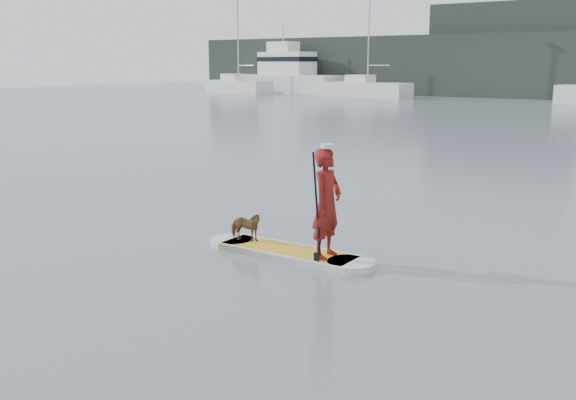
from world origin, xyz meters
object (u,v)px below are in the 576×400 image
Objects in this scene: paddler at (327,203)px; dog at (245,227)px; paddleboard at (288,252)px; sailboat_a at (238,86)px; motor_yacht_b at (291,74)px; sailboat_b at (367,88)px.

dog is (-1.71, -0.02, -0.64)m from paddler.
paddleboard is 0.28× the size of sailboat_a.
dog is 60.07m from motor_yacht_b.
sailboat_b reaches higher than paddler.
paddleboard is at bearing 88.29° from paddler.
paddleboard is 1.80× the size of paddler.
paddleboard is at bearing -40.63° from sailboat_a.
sailboat_a is (-39.16, 45.96, -0.20)m from paddler.
paddleboard is 1.25m from paddler.
paddler is at bearing -101.24° from dog.
paddler is (0.78, 0.01, 0.98)m from paddleboard.
sailboat_a is 0.92× the size of sailboat_b.
sailboat_b reaches higher than motor_yacht_b.
paddler is 53.00m from sailboat_b.
sailboat_a is (-37.45, 45.98, 0.44)m from dog.
dog is (-0.94, -0.01, 0.33)m from paddleboard.
dog is 59.30m from sailboat_a.
paddleboard is 59.89m from sailboat_a.
sailboat_b is (-23.38, 47.18, 0.84)m from paddleboard.
paddleboard is at bearing -48.79° from motor_yacht_b.
dog is at bearing 88.29° from paddler.
paddleboard is 0.99m from dog.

